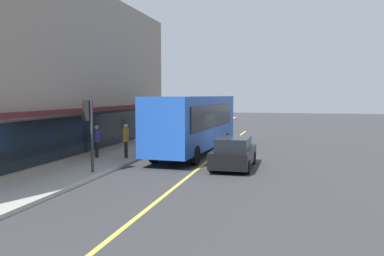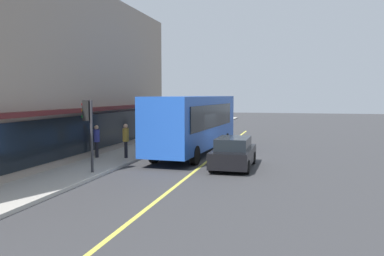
{
  "view_description": "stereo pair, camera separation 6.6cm",
  "coord_description": "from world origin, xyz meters",
  "px_view_note": "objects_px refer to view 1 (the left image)",
  "views": [
    {
      "loc": [
        -22.41,
        -4.32,
        3.58
      ],
      "look_at": [
        1.13,
        1.42,
        1.6
      ],
      "focal_mm": 37.85,
      "sensor_mm": 36.0,
      "label": 1
    },
    {
      "loc": [
        -22.39,
        -4.38,
        3.58
      ],
      "look_at": [
        1.13,
        1.42,
        1.6
      ],
      "focal_mm": 37.85,
      "sensor_mm": 36.0,
      "label": 2
    }
  ],
  "objects_px": {
    "bus": "(194,122)",
    "traffic_light": "(88,119)",
    "pedestrian_mid_block": "(172,127)",
    "pedestrian_by_curb": "(126,137)",
    "car_black": "(234,153)",
    "pedestrian_near_storefront": "(97,138)"
  },
  "relations": [
    {
      "from": "pedestrian_mid_block",
      "to": "pedestrian_near_storefront",
      "type": "bearing_deg",
      "value": 170.14
    },
    {
      "from": "traffic_light",
      "to": "car_black",
      "type": "relative_size",
      "value": 0.74
    },
    {
      "from": "car_black",
      "to": "pedestrian_by_curb",
      "type": "relative_size",
      "value": 2.31
    },
    {
      "from": "pedestrian_near_storefront",
      "to": "pedestrian_mid_block",
      "type": "relative_size",
      "value": 1.05
    },
    {
      "from": "traffic_light",
      "to": "car_black",
      "type": "xyz_separation_m",
      "value": [
        3.38,
        -6.0,
        -1.79
      ]
    },
    {
      "from": "traffic_light",
      "to": "pedestrian_by_curb",
      "type": "height_order",
      "value": "traffic_light"
    },
    {
      "from": "bus",
      "to": "traffic_light",
      "type": "relative_size",
      "value": 3.52
    },
    {
      "from": "car_black",
      "to": "pedestrian_mid_block",
      "type": "bearing_deg",
      "value": 32.08
    },
    {
      "from": "traffic_light",
      "to": "pedestrian_mid_block",
      "type": "height_order",
      "value": "traffic_light"
    },
    {
      "from": "car_black",
      "to": "pedestrian_mid_block",
      "type": "relative_size",
      "value": 2.54
    },
    {
      "from": "pedestrian_near_storefront",
      "to": "pedestrian_mid_block",
      "type": "xyz_separation_m",
      "value": [
        9.08,
        -1.58,
        -0.06
      ]
    },
    {
      "from": "pedestrian_by_curb",
      "to": "traffic_light",
      "type": "bearing_deg",
      "value": -179.45
    },
    {
      "from": "car_black",
      "to": "pedestrian_near_storefront",
      "type": "relative_size",
      "value": 2.41
    },
    {
      "from": "traffic_light",
      "to": "pedestrian_near_storefront",
      "type": "distance_m",
      "value": 4.5
    },
    {
      "from": "bus",
      "to": "traffic_light",
      "type": "xyz_separation_m",
      "value": [
        -7.37,
        3.06,
        0.55
      ]
    },
    {
      "from": "pedestrian_mid_block",
      "to": "pedestrian_by_curb",
      "type": "bearing_deg",
      "value": -179.8
    },
    {
      "from": "traffic_light",
      "to": "pedestrian_near_storefront",
      "type": "height_order",
      "value": "traffic_light"
    },
    {
      "from": "bus",
      "to": "pedestrian_near_storefront",
      "type": "relative_size",
      "value": 6.31
    },
    {
      "from": "pedestrian_by_curb",
      "to": "pedestrian_mid_block",
      "type": "bearing_deg",
      "value": 0.2
    },
    {
      "from": "pedestrian_by_curb",
      "to": "bus",
      "type": "bearing_deg",
      "value": -44.71
    },
    {
      "from": "car_black",
      "to": "pedestrian_mid_block",
      "type": "distance_m",
      "value": 11.43
    },
    {
      "from": "bus",
      "to": "traffic_light",
      "type": "distance_m",
      "value": 8.0
    }
  ]
}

